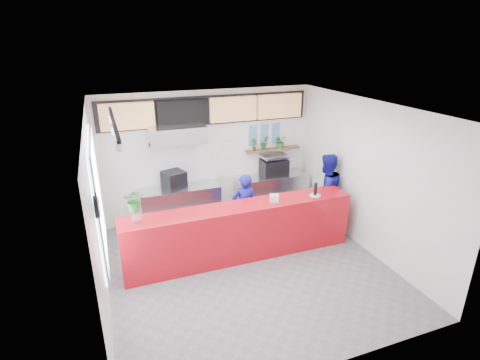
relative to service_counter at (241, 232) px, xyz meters
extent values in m
plane|color=slate|center=(0.00, -0.40, -0.55)|extent=(5.00, 5.00, 0.00)
plane|color=silver|center=(0.00, -0.40, 2.45)|extent=(5.00, 5.00, 0.00)
plane|color=white|center=(0.00, 2.10, 0.95)|extent=(5.00, 0.00, 5.00)
plane|color=white|center=(-2.50, -0.40, 0.95)|extent=(0.00, 5.00, 5.00)
plane|color=white|center=(2.50, -0.40, 0.95)|extent=(0.00, 5.00, 5.00)
cube|color=#B40C18|center=(0.00, 0.00, 0.00)|extent=(4.50, 0.60, 1.10)
cube|color=beige|center=(0.00, 2.09, 2.05)|extent=(5.00, 0.02, 0.80)
cube|color=#B2B5BA|center=(-0.80, 1.80, -0.10)|extent=(1.80, 0.60, 0.90)
cube|color=black|center=(-0.91, 1.80, 0.55)|extent=(0.56, 0.56, 0.40)
cube|color=#B2B5BA|center=(-0.80, 1.75, 1.60)|extent=(1.20, 0.70, 0.35)
cube|color=#B2B5BA|center=(-0.80, 1.75, 1.40)|extent=(1.20, 0.69, 0.31)
cube|color=#B2B5BA|center=(1.50, 1.80, -0.10)|extent=(1.80, 0.60, 0.90)
cube|color=black|center=(1.55, 1.80, 0.55)|extent=(0.64, 0.46, 0.40)
cube|color=#A4A5AB|center=(1.55, 1.80, 0.83)|extent=(0.65, 0.48, 0.06)
cube|color=brown|center=(1.60, 2.00, 0.95)|extent=(1.40, 0.18, 0.04)
cube|color=tan|center=(-1.75, 1.98, 2.00)|extent=(1.10, 0.10, 0.55)
cube|color=black|center=(-0.59, 1.98, 2.00)|extent=(1.10, 0.10, 0.55)
cube|color=tan|center=(0.57, 1.98, 2.00)|extent=(1.10, 0.10, 0.55)
cube|color=tan|center=(1.73, 1.98, 2.00)|extent=(1.10, 0.10, 0.55)
cube|color=black|center=(0.00, 2.06, 2.00)|extent=(4.80, 0.04, 0.65)
cube|color=silver|center=(-2.47, -0.10, 1.15)|extent=(0.04, 2.20, 1.90)
cube|color=#B2B5BA|center=(-2.45, -0.10, 1.15)|extent=(0.03, 2.30, 2.00)
cylinder|color=black|center=(-2.46, -1.30, 1.50)|extent=(0.05, 0.30, 0.30)
cylinder|color=white|center=(-2.43, -1.30, 1.50)|extent=(0.02, 0.26, 0.26)
cube|color=black|center=(-2.10, -0.40, 2.39)|extent=(0.05, 2.40, 0.04)
cylinder|color=silver|center=(0.15, 2.07, 1.20)|extent=(0.24, 0.03, 0.24)
cylinder|color=silver|center=(0.45, 2.07, 1.10)|extent=(0.24, 0.03, 0.24)
cylinder|color=silver|center=(0.15, 2.07, 0.90)|extent=(0.24, 0.03, 0.24)
cylinder|color=silver|center=(0.50, 2.07, 1.35)|extent=(0.24, 0.03, 0.24)
cube|color=#598CBF|center=(1.10, 2.08, 1.45)|extent=(0.20, 0.02, 0.25)
cube|color=#598CBF|center=(1.40, 2.08, 1.45)|extent=(0.20, 0.02, 0.25)
cube|color=#598CBF|center=(1.70, 2.08, 1.45)|extent=(0.20, 0.02, 0.25)
cube|color=#598CBF|center=(1.10, 2.08, 1.20)|extent=(0.20, 0.02, 0.25)
cube|color=#598CBF|center=(1.40, 2.08, 1.20)|extent=(0.20, 0.02, 0.25)
cube|color=#598CBF|center=(1.70, 2.08, 1.20)|extent=(0.20, 0.02, 0.25)
imported|color=navy|center=(0.32, 0.64, 0.19)|extent=(0.55, 0.37, 1.47)
imported|color=navy|center=(2.21, 0.53, 0.31)|extent=(0.92, 0.75, 1.73)
imported|color=#255D20|center=(1.10, 2.00, 1.12)|extent=(0.16, 0.12, 0.29)
imported|color=#255D20|center=(1.37, 2.00, 1.14)|extent=(0.20, 0.16, 0.34)
imported|color=#255D20|center=(1.79, 2.00, 1.14)|extent=(0.34, 0.31, 0.33)
cylinder|color=silver|center=(-1.90, -0.01, 0.65)|extent=(0.22, 0.22, 0.20)
imported|color=#255D20|center=(-1.90, -0.01, 0.97)|extent=(0.40, 0.36, 0.40)
cube|color=silver|center=(0.67, -0.05, 0.62)|extent=(0.20, 0.16, 0.15)
cylinder|color=silver|center=(1.57, -0.08, 0.56)|extent=(0.25, 0.25, 0.02)
cylinder|color=black|center=(1.57, -0.08, 0.70)|extent=(0.08, 0.08, 0.26)
camera|label=1|loc=(-2.26, -6.00, 3.53)|focal=28.00mm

